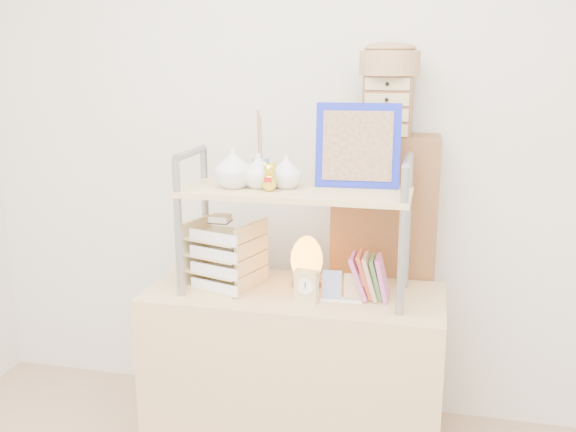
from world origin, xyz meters
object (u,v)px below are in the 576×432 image
desk (294,375)px  letter_tray (222,258)px  salt_lamp (307,261)px  cabinet (382,285)px

desk → letter_tray: 0.58m
desk → salt_lamp: 0.49m
letter_tray → salt_lamp: (0.34, 0.08, -0.01)m
desk → salt_lamp: size_ratio=5.60×
cabinet → letter_tray: (-0.63, -0.38, 0.20)m
desk → letter_tray: letter_tray is taller
desk → salt_lamp: (0.03, 0.07, 0.48)m
desk → letter_tray: size_ratio=3.93×
desk → letter_tray: (-0.31, -0.01, 0.50)m
cabinet → salt_lamp: bearing=-136.4°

